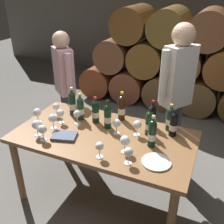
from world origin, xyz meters
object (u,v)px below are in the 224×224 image
wine_bottle_7 (96,111)px  wine_glass_3 (99,147)px  wine_glass_0 (125,141)px  wine_glass_9 (37,125)px  wine_glass_5 (56,107)px  wine_glass_7 (137,125)px  wine_bottle_9 (122,108)px  wine_glass_11 (77,114)px  taster_seated_left (64,81)px  wine_glass_6 (117,124)px  wine_bottle_8 (170,119)px  wine_bottle_5 (149,123)px  wine_glass_2 (60,113)px  wine_glass_8 (53,118)px  wine_bottle_6 (80,108)px  dining_table (104,143)px  wine_glass_4 (128,152)px  wine_glass_10 (42,130)px  wine_bottle_0 (72,103)px  sommelier_presenting (177,88)px  serving_plate (156,162)px  tasting_notebook (64,136)px  wine_bottle_1 (152,115)px  wine_bottle_4 (152,133)px  wine_bottle_2 (108,116)px  wine_glass_1 (37,113)px  wine_bottle_3 (173,124)px

wine_bottle_7 → wine_glass_3: wine_bottle_7 is taller
wine_glass_0 → wine_glass_9: bearing=-174.3°
wine_glass_5 → wine_glass_7: wine_glass_7 is taller
wine_bottle_9 → wine_glass_7: (0.25, -0.23, -0.03)m
wine_glass_3 → wine_glass_11: size_ratio=0.98×
taster_seated_left → wine_glass_6: bearing=-33.1°
wine_bottle_8 → wine_bottle_5: bearing=-134.3°
wine_glass_2 → wine_glass_8: (-0.01, -0.12, 0.00)m
wine_bottle_6 → wine_glass_2: 0.21m
dining_table → taster_seated_left: taster_seated_left is taller
wine_glass_4 → wine_glass_10: 0.83m
wine_bottle_9 → wine_glass_2: wine_bottle_9 is taller
wine_bottle_0 → wine_glass_3: 0.83m
wine_bottle_6 → sommelier_presenting: bearing=32.7°
wine_glass_6 → serving_plate: wine_glass_6 is taller
wine_glass_5 → tasting_notebook: 0.47m
wine_bottle_1 → wine_bottle_6: size_ratio=0.98×
wine_glass_6 → wine_bottle_0: bearing=163.9°
wine_glass_11 → sommelier_presenting: sommelier_presenting is taller
wine_glass_2 → wine_glass_4: wine_glass_2 is taller
wine_bottle_7 → wine_glass_8: wine_bottle_7 is taller
serving_plate → wine_bottle_5: bearing=115.1°
wine_bottle_4 → wine_glass_8: size_ratio=1.93×
wine_glass_7 → wine_glass_2: bearing=-173.5°
wine_bottle_2 → serving_plate: (0.59, -0.35, -0.12)m
wine_glass_4 → wine_glass_6: bearing=124.4°
wine_glass_3 → wine_glass_4: (0.24, 0.02, 0.00)m
wine_glass_4 → wine_glass_7: wine_glass_7 is taller
wine_glass_0 → wine_glass_4: 0.16m
wine_glass_1 → wine_glass_5: size_ratio=1.08×
wine_bottle_2 → wine_bottle_4: bearing=-15.3°
wine_glass_5 → wine_glass_11: (0.29, -0.06, 0.00)m
wine_bottle_0 → wine_glass_11: size_ratio=2.12×
wine_glass_4 → wine_bottle_1: bearing=89.6°
wine_bottle_8 → wine_glass_1: (-1.26, -0.40, -0.01)m
wine_glass_2 → wine_glass_5: 0.17m
wine_bottle_8 → wine_glass_7: bearing=-139.0°
wine_bottle_2 → sommelier_presenting: sommelier_presenting is taller
wine_bottle_3 → wine_glass_4: wine_bottle_3 is taller
wine_bottle_1 → wine_bottle_8: (0.18, 0.01, -0.00)m
wine_bottle_7 → wine_glass_7: 0.47m
wine_glass_6 → wine_glass_10: 0.68m
dining_table → wine_glass_8: bearing=-170.1°
wine_glass_0 → wine_glass_1: bearing=173.0°
wine_bottle_1 → wine_glass_10: 1.05m
wine_glass_9 → wine_glass_11: wine_glass_9 is taller
wine_bottle_8 → wine_glass_0: size_ratio=1.73×
wine_bottle_0 → wine_glass_10: bearing=-88.2°
wine_bottle_4 → wine_bottle_8: bearing=76.5°
wine_glass_4 → serving_plate: 0.25m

